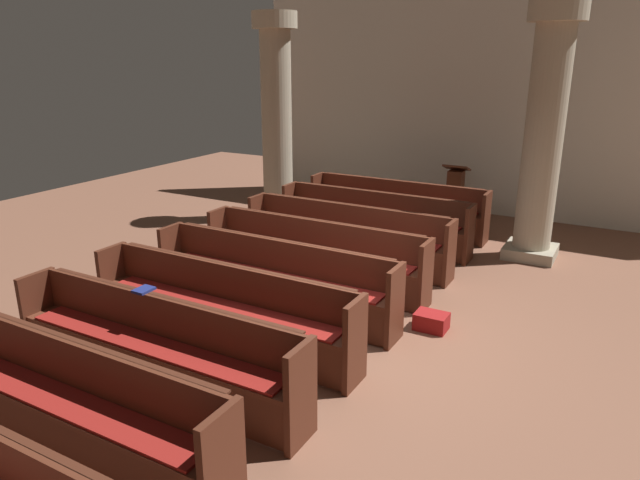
{
  "coord_description": "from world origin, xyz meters",
  "views": [
    {
      "loc": [
        2.63,
        -5.57,
        3.09
      ],
      "look_at": [
        -0.9,
        0.77,
        0.75
      ],
      "focal_mm": 32.38,
      "sensor_mm": 36.0,
      "label": 1
    }
  ],
  "objects": [
    {
      "name": "ground_plane",
      "position": [
        0.0,
        0.0,
        0.0
      ],
      "size": [
        19.2,
        19.2,
        0.0
      ],
      "primitive_type": "plane",
      "color": "brown"
    },
    {
      "name": "back_wall",
      "position": [
        0.0,
        6.08,
        2.25
      ],
      "size": [
        10.0,
        0.16,
        4.5
      ],
      "primitive_type": "cube",
      "color": "silver",
      "rests_on": "ground"
    },
    {
      "name": "pew_row_0",
      "position": [
        -1.1,
        3.97,
        0.49
      ],
      "size": [
        3.31,
        0.47,
        0.91
      ],
      "color": "#562819",
      "rests_on": "ground"
    },
    {
      "name": "pew_row_1",
      "position": [
        -1.1,
        2.96,
        0.49
      ],
      "size": [
        3.31,
        0.46,
        0.91
      ],
      "color": "#562819",
      "rests_on": "ground"
    },
    {
      "name": "pew_row_2",
      "position": [
        -1.1,
        1.95,
        0.49
      ],
      "size": [
        3.31,
        0.46,
        0.91
      ],
      "color": "#562819",
      "rests_on": "ground"
    },
    {
      "name": "pew_row_3",
      "position": [
        -1.1,
        0.94,
        0.49
      ],
      "size": [
        3.31,
        0.47,
        0.91
      ],
      "color": "#562819",
      "rests_on": "ground"
    },
    {
      "name": "pew_row_4",
      "position": [
        -1.1,
        -0.07,
        0.49
      ],
      "size": [
        3.31,
        0.46,
        0.91
      ],
      "color": "#562819",
      "rests_on": "ground"
    },
    {
      "name": "pew_row_5",
      "position": [
        -1.1,
        -1.08,
        0.49
      ],
      "size": [
        3.31,
        0.46,
        0.91
      ],
      "color": "#562819",
      "rests_on": "ground"
    },
    {
      "name": "pew_row_6",
      "position": [
        -1.1,
        -2.09,
        0.49
      ],
      "size": [
        3.31,
        0.47,
        0.91
      ],
      "color": "#562819",
      "rests_on": "ground"
    },
    {
      "name": "pew_row_7",
      "position": [
        -1.1,
        -3.1,
        0.49
      ],
      "size": [
        3.31,
        0.46,
        0.91
      ],
      "color": "#562819",
      "rests_on": "ground"
    },
    {
      "name": "pillar_aisle_side",
      "position": [
        1.33,
        3.68,
        1.99
      ],
      "size": [
        0.83,
        0.83,
        3.84
      ],
      "color": "#9F967E",
      "rests_on": "ground"
    },
    {
      "name": "pillar_far_side",
      "position": [
        -3.48,
        3.72,
        1.99
      ],
      "size": [
        0.83,
        0.83,
        3.84
      ],
      "color": "#9F967E",
      "rests_on": "ground"
    },
    {
      "name": "lectern",
      "position": [
        -0.42,
        5.34,
        0.45
      ],
      "size": [
        0.48,
        0.45,
        1.08
      ],
      "color": "#562B1A",
      "rests_on": "ground"
    },
    {
      "name": "hymn_book",
      "position": [
        -1.37,
        -1.89,
        0.92
      ],
      "size": [
        0.15,
        0.19,
        0.03
      ],
      "primitive_type": "cube",
      "color": "navy",
      "rests_on": "pew_row_6"
    },
    {
      "name": "kneeler_box_red",
      "position": [
        0.78,
        0.45,
        0.1
      ],
      "size": [
        0.38,
        0.28,
        0.2
      ],
      "primitive_type": "cube",
      "color": "maroon",
      "rests_on": "ground"
    }
  ]
}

